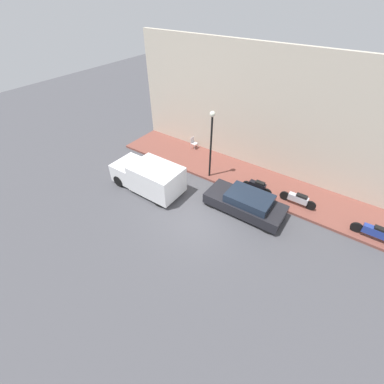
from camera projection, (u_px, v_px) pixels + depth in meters
name	position (u px, v px, depth m)	size (l,w,h in m)	color
ground_plane	(199.00, 220.00, 13.86)	(60.00, 60.00, 0.00)	#47474C
sidewalk	(240.00, 175.00, 16.89)	(3.20, 17.88, 0.15)	brown
building_facade	(260.00, 112.00, 15.63)	(0.30, 17.88, 7.55)	beige
parked_car	(246.00, 203.00, 14.03)	(1.80, 4.34, 1.23)	black
delivery_van	(148.00, 176.00, 15.38)	(2.01, 4.47, 1.81)	white
scooter_silver	(298.00, 199.00, 14.35)	(0.30, 2.02, 0.74)	#B7B7BF
motorcycle_blue	(376.00, 232.00, 12.42)	(0.30, 2.14, 0.79)	navy
motorcycle_black	(257.00, 187.00, 15.14)	(0.30, 1.84, 0.83)	black
streetlamp	(211.00, 136.00, 14.93)	(0.33, 0.33, 4.33)	black
cafe_chair	(193.00, 142.00, 19.17)	(0.40, 0.40, 0.86)	silver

